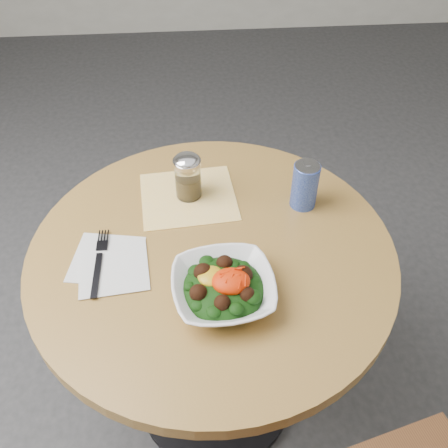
% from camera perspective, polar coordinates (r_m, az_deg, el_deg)
% --- Properties ---
extents(ground, '(6.00, 6.00, 0.00)m').
position_cam_1_polar(ground, '(1.84, -0.99, -18.79)').
color(ground, '#303033').
rests_on(ground, ground).
extents(table, '(0.90, 0.90, 0.75)m').
position_cam_1_polar(table, '(1.37, -1.27, -8.40)').
color(table, black).
rests_on(table, ground).
extents(cloth_napkin, '(0.27, 0.25, 0.00)m').
position_cam_1_polar(cloth_napkin, '(1.36, -4.10, 3.13)').
color(cloth_napkin, '#FFB00D').
rests_on(cloth_napkin, table).
extents(paper_napkins, '(0.20, 0.21, 0.00)m').
position_cam_1_polar(paper_napkins, '(1.22, -12.89, -4.42)').
color(paper_napkins, silver).
rests_on(paper_napkins, table).
extents(salad_bowl, '(0.25, 0.25, 0.08)m').
position_cam_1_polar(salad_bowl, '(1.10, -0.06, -7.30)').
color(salad_bowl, white).
rests_on(salad_bowl, table).
extents(fork, '(0.03, 0.21, 0.00)m').
position_cam_1_polar(fork, '(1.22, -14.06, -4.01)').
color(fork, black).
rests_on(fork, table).
extents(spice_shaker, '(0.07, 0.07, 0.13)m').
position_cam_1_polar(spice_shaker, '(1.32, -4.16, 5.41)').
color(spice_shaker, silver).
rests_on(spice_shaker, table).
extents(beverage_can, '(0.07, 0.07, 0.13)m').
position_cam_1_polar(beverage_can, '(1.31, 9.22, 4.39)').
color(beverage_can, '#0D2098').
rests_on(beverage_can, table).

